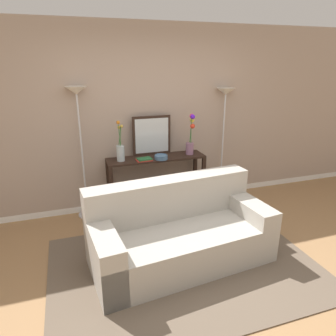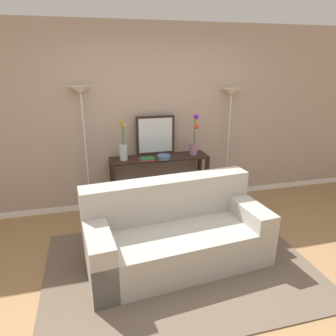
{
  "view_description": "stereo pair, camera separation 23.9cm",
  "coord_description": "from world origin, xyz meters",
  "px_view_note": "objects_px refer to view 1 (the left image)",
  "views": [
    {
      "loc": [
        -1.11,
        -2.28,
        2.11
      ],
      "look_at": [
        0.01,
        1.1,
        0.88
      ],
      "focal_mm": 32.92,
      "sensor_mm": 36.0,
      "label": 1
    },
    {
      "loc": [
        -0.88,
        -2.35,
        2.11
      ],
      "look_at": [
        0.01,
        1.1,
        0.88
      ],
      "focal_mm": 32.92,
      "sensor_mm": 36.0,
      "label": 2
    }
  ],
  "objects_px": {
    "console_table": "(156,174)",
    "floor_lamp_left": "(79,117)",
    "vase_tall_flowers": "(120,150)",
    "couch": "(179,234)",
    "book_stack": "(144,159)",
    "floor_lamp_right": "(224,113)",
    "vase_short_flowers": "(191,138)",
    "book_row_under_console": "(128,210)",
    "fruit_bowl": "(161,157)",
    "wall_mirror": "(152,136)"
  },
  "relations": [
    {
      "from": "console_table",
      "to": "floor_lamp_left",
      "type": "distance_m",
      "value": 1.33
    },
    {
      "from": "console_table",
      "to": "vase_tall_flowers",
      "type": "relative_size",
      "value": 2.51
    },
    {
      "from": "couch",
      "to": "book_stack",
      "type": "bearing_deg",
      "value": 94.25
    },
    {
      "from": "floor_lamp_right",
      "to": "vase_short_flowers",
      "type": "distance_m",
      "value": 0.69
    },
    {
      "from": "floor_lamp_left",
      "to": "book_row_under_console",
      "type": "xyz_separation_m",
      "value": [
        0.57,
        -0.13,
        -1.37
      ]
    },
    {
      "from": "book_row_under_console",
      "to": "console_table",
      "type": "bearing_deg",
      "value": -0.0
    },
    {
      "from": "couch",
      "to": "console_table",
      "type": "xyz_separation_m",
      "value": [
        0.11,
        1.27,
        0.25
      ]
    },
    {
      "from": "couch",
      "to": "floor_lamp_right",
      "type": "xyz_separation_m",
      "value": [
        1.24,
        1.4,
        1.06
      ]
    },
    {
      "from": "couch",
      "to": "floor_lamp_right",
      "type": "height_order",
      "value": "floor_lamp_right"
    },
    {
      "from": "console_table",
      "to": "fruit_bowl",
      "type": "distance_m",
      "value": 0.31
    },
    {
      "from": "couch",
      "to": "book_row_under_console",
      "type": "relative_size",
      "value": 7.44
    },
    {
      "from": "vase_tall_flowers",
      "to": "book_row_under_console",
      "type": "bearing_deg",
      "value": 10.02
    },
    {
      "from": "floor_lamp_left",
      "to": "vase_tall_flowers",
      "type": "height_order",
      "value": "floor_lamp_left"
    },
    {
      "from": "vase_tall_flowers",
      "to": "book_row_under_console",
      "type": "xyz_separation_m",
      "value": [
        0.07,
        0.01,
        -0.91
      ]
    },
    {
      "from": "console_table",
      "to": "floor_lamp_left",
      "type": "bearing_deg",
      "value": 172.71
    },
    {
      "from": "vase_short_flowers",
      "to": "fruit_bowl",
      "type": "bearing_deg",
      "value": -168.03
    },
    {
      "from": "book_row_under_console",
      "to": "floor_lamp_left",
      "type": "bearing_deg",
      "value": 167.2
    },
    {
      "from": "book_stack",
      "to": "book_row_under_console",
      "type": "distance_m",
      "value": 0.82
    },
    {
      "from": "vase_tall_flowers",
      "to": "fruit_bowl",
      "type": "bearing_deg",
      "value": -10.43
    },
    {
      "from": "book_stack",
      "to": "vase_short_flowers",
      "type": "bearing_deg",
      "value": 7.08
    },
    {
      "from": "book_stack",
      "to": "couch",
      "type": "bearing_deg",
      "value": -85.75
    },
    {
      "from": "wall_mirror",
      "to": "book_row_under_console",
      "type": "relative_size",
      "value": 2.1
    },
    {
      "from": "floor_lamp_left",
      "to": "wall_mirror",
      "type": "xyz_separation_m",
      "value": [
        0.99,
        0.02,
        -0.32
      ]
    },
    {
      "from": "console_table",
      "to": "vase_tall_flowers",
      "type": "bearing_deg",
      "value": -178.65
    },
    {
      "from": "book_stack",
      "to": "wall_mirror",
      "type": "bearing_deg",
      "value": 53.98
    },
    {
      "from": "couch",
      "to": "fruit_bowl",
      "type": "height_order",
      "value": "same"
    },
    {
      "from": "vase_short_flowers",
      "to": "floor_lamp_left",
      "type": "bearing_deg",
      "value": 174.78
    },
    {
      "from": "vase_short_flowers",
      "to": "console_table",
      "type": "bearing_deg",
      "value": 178.83
    },
    {
      "from": "fruit_bowl",
      "to": "wall_mirror",
      "type": "bearing_deg",
      "value": 102.21
    },
    {
      "from": "console_table",
      "to": "vase_short_flowers",
      "type": "height_order",
      "value": "vase_short_flowers"
    },
    {
      "from": "floor_lamp_left",
      "to": "book_row_under_console",
      "type": "height_order",
      "value": "floor_lamp_left"
    },
    {
      "from": "fruit_bowl",
      "to": "book_row_under_console",
      "type": "height_order",
      "value": "fruit_bowl"
    },
    {
      "from": "console_table",
      "to": "vase_short_flowers",
      "type": "bearing_deg",
      "value": -1.17
    },
    {
      "from": "couch",
      "to": "floor_lamp_right",
      "type": "bearing_deg",
      "value": 48.51
    },
    {
      "from": "wall_mirror",
      "to": "vase_tall_flowers",
      "type": "xyz_separation_m",
      "value": [
        -0.49,
        -0.16,
        -0.13
      ]
    },
    {
      "from": "wall_mirror",
      "to": "vase_short_flowers",
      "type": "relative_size",
      "value": 0.96
    },
    {
      "from": "floor_lamp_left",
      "to": "vase_short_flowers",
      "type": "distance_m",
      "value": 1.58
    },
    {
      "from": "console_table",
      "to": "floor_lamp_left",
      "type": "height_order",
      "value": "floor_lamp_left"
    },
    {
      "from": "wall_mirror",
      "to": "fruit_bowl",
      "type": "bearing_deg",
      "value": -77.79
    },
    {
      "from": "console_table",
      "to": "fruit_bowl",
      "type": "height_order",
      "value": "fruit_bowl"
    },
    {
      "from": "floor_lamp_left",
      "to": "fruit_bowl",
      "type": "height_order",
      "value": "floor_lamp_left"
    },
    {
      "from": "floor_lamp_right",
      "to": "wall_mirror",
      "type": "distance_m",
      "value": 1.17
    },
    {
      "from": "floor_lamp_right",
      "to": "fruit_bowl",
      "type": "height_order",
      "value": "floor_lamp_right"
    },
    {
      "from": "fruit_bowl",
      "to": "book_row_under_console",
      "type": "distance_m",
      "value": 0.93
    },
    {
      "from": "floor_lamp_right",
      "to": "fruit_bowl",
      "type": "xyz_separation_m",
      "value": [
        -1.08,
        -0.24,
        -0.52
      ]
    },
    {
      "from": "floor_lamp_right",
      "to": "fruit_bowl",
      "type": "bearing_deg",
      "value": -167.45
    },
    {
      "from": "vase_tall_flowers",
      "to": "vase_short_flowers",
      "type": "xyz_separation_m",
      "value": [
        1.03,
        0.0,
        0.09
      ]
    },
    {
      "from": "floor_lamp_left",
      "to": "fruit_bowl",
      "type": "bearing_deg",
      "value": -12.99
    },
    {
      "from": "wall_mirror",
      "to": "book_stack",
      "type": "height_order",
      "value": "wall_mirror"
    },
    {
      "from": "console_table",
      "to": "floor_lamp_right",
      "type": "distance_m",
      "value": 1.39
    }
  ]
}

